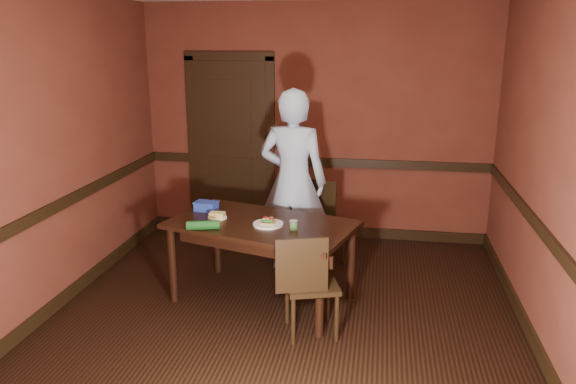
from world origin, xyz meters
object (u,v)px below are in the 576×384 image
(chair_far, at_px, (322,226))
(sandwich_plate, at_px, (268,223))
(dining_table, at_px, (262,262))
(chair_near, at_px, (311,283))
(food_tub, at_px, (206,206))
(cheese_saucer, at_px, (217,216))
(person, at_px, (293,181))
(sauce_jar, at_px, (294,225))

(chair_far, distance_m, sandwich_plate, 1.04)
(dining_table, bearing_deg, sandwich_plate, -24.98)
(chair_near, xyz_separation_m, food_tub, (-1.09, 0.74, 0.36))
(dining_table, bearing_deg, chair_near, -27.93)
(cheese_saucer, height_order, food_tub, food_tub)
(person, distance_m, cheese_saucer, 0.94)
(cheese_saucer, bearing_deg, chair_near, -30.58)
(person, relative_size, sandwich_plate, 6.99)
(chair_far, xyz_separation_m, chair_near, (0.07, -1.35, -0.01))
(dining_table, bearing_deg, person, 94.98)
(sauce_jar, xyz_separation_m, food_tub, (-0.89, 0.39, 0.00))
(dining_table, xyz_separation_m, cheese_saucer, (-0.42, 0.05, 0.39))
(sauce_jar, relative_size, cheese_saucer, 0.47)
(person, bearing_deg, chair_near, 110.34)
(sandwich_plate, height_order, food_tub, food_tub)
(chair_far, bearing_deg, food_tub, -129.85)
(cheese_saucer, bearing_deg, chair_far, 43.27)
(dining_table, height_order, cheese_saucer, cheese_saucer)
(dining_table, distance_m, chair_far, 0.97)
(chair_far, relative_size, sauce_jar, 10.82)
(sandwich_plate, xyz_separation_m, cheese_saucer, (-0.49, 0.11, 0.00))
(food_tub, bearing_deg, cheese_saucer, -41.85)
(chair_far, relative_size, person, 0.48)
(sandwich_plate, bearing_deg, sauce_jar, -19.86)
(person, distance_m, sauce_jar, 0.94)
(dining_table, bearing_deg, food_tub, 173.60)
(person, bearing_deg, sandwich_plate, 89.06)
(chair_far, bearing_deg, dining_table, -98.02)
(sauce_jar, bearing_deg, dining_table, 154.28)
(sauce_jar, xyz_separation_m, cheese_saucer, (-0.73, 0.20, -0.02))
(sandwich_plate, bearing_deg, person, 84.23)
(sauce_jar, bearing_deg, sandwich_plate, 160.14)
(dining_table, relative_size, person, 0.86)
(chair_far, bearing_deg, chair_near, -68.03)
(food_tub, bearing_deg, chair_near, -26.19)
(chair_near, bearing_deg, sandwich_plate, -62.32)
(chair_far, bearing_deg, cheese_saucer, -117.66)
(dining_table, xyz_separation_m, sandwich_plate, (0.07, -0.06, 0.39))
(cheese_saucer, bearing_deg, sauce_jar, -15.38)
(dining_table, relative_size, chair_far, 1.79)
(cheese_saucer, distance_m, food_tub, 0.25)
(chair_far, distance_m, sauce_jar, 1.07)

